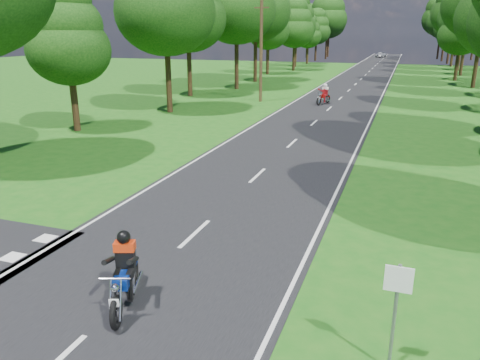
% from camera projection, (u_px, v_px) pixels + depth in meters
% --- Properties ---
extents(ground, '(160.00, 160.00, 0.00)m').
position_uv_depth(ground, '(161.00, 266.00, 11.60)').
color(ground, '#185613').
rests_on(ground, ground).
extents(main_road, '(7.00, 140.00, 0.02)m').
position_uv_depth(main_road, '(361.00, 79.00, 56.52)').
color(main_road, black).
rests_on(main_road, ground).
extents(road_markings, '(7.40, 140.00, 0.01)m').
position_uv_depth(road_markings, '(358.00, 80.00, 54.88)').
color(road_markings, silver).
rests_on(road_markings, main_road).
extents(treeline, '(40.00, 115.35, 14.78)m').
position_uv_depth(treeline, '(384.00, 10.00, 62.60)').
color(treeline, black).
rests_on(treeline, ground).
extents(telegraph_pole, '(1.20, 0.26, 8.00)m').
position_uv_depth(telegraph_pole, '(261.00, 50.00, 37.42)').
color(telegraph_pole, '#382616').
rests_on(telegraph_pole, ground).
extents(road_sign, '(0.45, 0.07, 2.00)m').
position_uv_depth(road_sign, '(396.00, 301.00, 7.64)').
color(road_sign, slate).
rests_on(road_sign, ground).
extents(rider_near_blue, '(1.27, 2.04, 1.61)m').
position_uv_depth(rider_near_blue, '(124.00, 270.00, 9.68)').
color(rider_near_blue, navy).
rests_on(rider_near_blue, main_road).
extents(rider_far_red, '(1.17, 2.03, 1.61)m').
position_uv_depth(rider_far_red, '(324.00, 94.00, 36.80)').
color(rider_far_red, '#A20E0C').
rests_on(rider_far_red, main_road).
extents(distant_car, '(2.45, 3.85, 1.22)m').
position_uv_depth(distant_car, '(381.00, 54.00, 103.05)').
color(distant_car, silver).
rests_on(distant_car, main_road).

